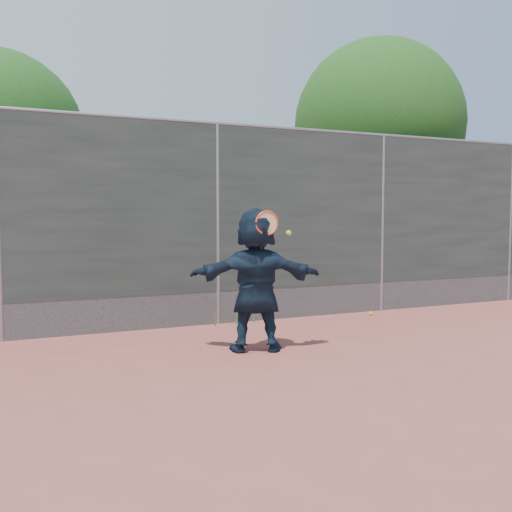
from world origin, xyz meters
name	(u,v)px	position (x,y,z in m)	size (l,w,h in m)	color
ground	(345,386)	(0.00, 0.00, 0.00)	(80.00, 80.00, 0.00)	#9E4C42
player	(256,280)	(-0.18, 1.69, 0.86)	(1.60, 0.51, 1.73)	#122032
ball_ground	(371,313)	(2.54, 3.15, 0.03)	(0.07, 0.07, 0.07)	#B4D930
fence	(218,219)	(0.00, 3.50, 1.58)	(20.00, 0.06, 3.03)	#38423D
swing_action	(269,226)	(-0.10, 1.50, 1.52)	(0.51, 0.16, 0.51)	#EE4716
tree_right	(384,130)	(4.68, 5.75, 3.49)	(3.78, 3.60, 5.39)	#382314
tree_left	(6,142)	(-2.85, 6.55, 2.94)	(3.15, 3.00, 4.53)	#382314
weed_clump	(239,315)	(0.29, 3.38, 0.13)	(0.68, 0.07, 0.30)	#387226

